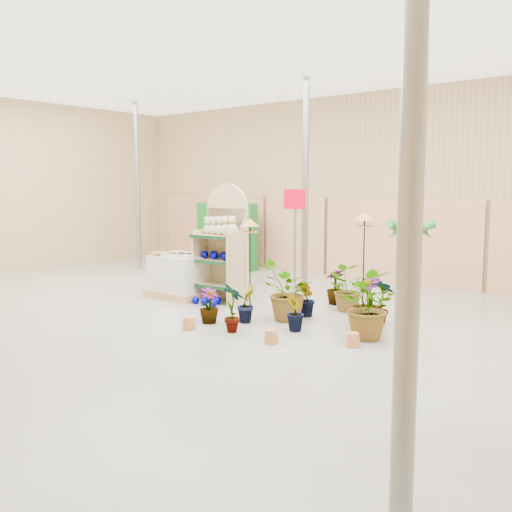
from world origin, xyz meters
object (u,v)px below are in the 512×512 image
(bird_table_front, at_px, (250,225))
(pallet_stack, at_px, (182,276))
(potted_plant_2, at_px, (287,291))
(display_shelf, at_px, (224,247))

(bird_table_front, bearing_deg, pallet_stack, 175.45)
(pallet_stack, distance_m, potted_plant_2, 2.96)
(display_shelf, relative_size, bird_table_front, 1.37)
(display_shelf, relative_size, pallet_stack, 1.86)
(pallet_stack, height_order, potted_plant_2, potted_plant_2)
(pallet_stack, xyz_separation_m, bird_table_front, (1.97, -0.16, 1.13))
(pallet_stack, xyz_separation_m, potted_plant_2, (2.94, -0.35, 0.07))
(display_shelf, xyz_separation_m, bird_table_front, (1.06, -0.45, 0.51))
(potted_plant_2, bearing_deg, bird_table_front, 168.77)
(display_shelf, xyz_separation_m, pallet_stack, (-0.91, -0.30, -0.62))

